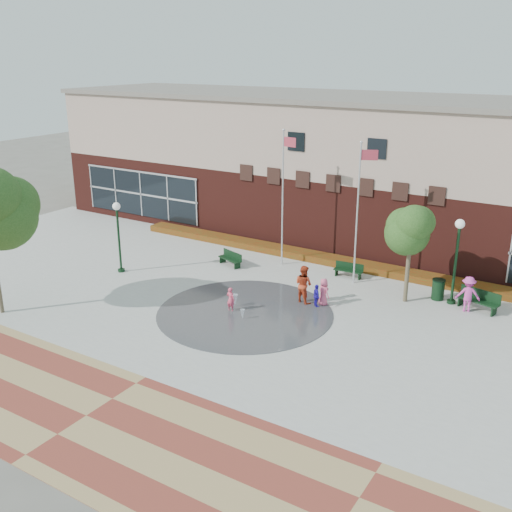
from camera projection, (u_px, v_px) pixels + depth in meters
The scene contains 22 objects.
ground at pixel (208, 337), 26.12m from camera, with size 120.00×120.00×0.00m, color #666056.
plaza_concrete at pixel (256, 306), 29.32m from camera, with size 46.00×18.00×0.01m, color #A8A8A0.
paver_band at pixel (86, 416), 20.50m from camera, with size 46.00×6.00×0.01m, color brown.
splash_pad at pixel (245, 313), 28.52m from camera, with size 8.40×8.40×0.01m, color #383A3D.
library_building at pixel (366, 169), 38.63m from camera, with size 44.40×10.40×9.20m.
flower_bed at pixel (324, 262), 35.42m from camera, with size 26.00×1.20×0.40m, color #9B1106.
flagpole_left at pixel (283, 191), 33.58m from camera, with size 0.91×0.22×7.85m.
flagpole_right at pixel (359, 206), 30.85m from camera, with size 0.87×0.44×7.61m.
lamp_left at pixel (118, 229), 33.07m from camera, with size 0.43×0.43×4.03m.
lamp_right at pixel (457, 252), 28.75m from camera, with size 0.46×0.46×4.33m.
bench_left at pixel (230, 261), 34.73m from camera, with size 1.74×0.96×0.84m.
bench_mid at pixel (348, 273), 32.97m from camera, with size 1.63×0.57×0.81m.
bench_right at pixel (477, 304), 28.74m from camera, with size 2.11×1.05×1.02m.
trash_can at pixel (438, 289), 29.93m from camera, with size 0.66×0.66×1.08m.
tree_mid at pixel (411, 232), 28.68m from camera, with size 2.95×2.95×4.97m.
water_jet_a at pixel (235, 307), 29.24m from camera, with size 0.31×0.31×0.61m, color white.
water_jet_b at pixel (243, 320), 27.84m from camera, with size 0.22×0.22×0.48m, color white.
child_splash at pixel (231, 299), 28.56m from camera, with size 0.45×0.29×1.22m, color #EB4867.
adult_red at pixel (304, 284), 29.46m from camera, with size 0.94×0.73×1.93m, color #BF3D1E.
adult_pink at pixel (324, 292), 29.24m from camera, with size 0.68×0.44×1.38m, color #E7597E.
child_blue at pixel (316, 296), 29.03m from camera, with size 0.69×0.29×1.17m, color #2C19B8.
person_bench at pixel (468, 294), 28.48m from camera, with size 1.14×0.65×1.76m, color #DC44AB.
Camera 1 is at (14.26, -18.85, 11.86)m, focal length 42.00 mm.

